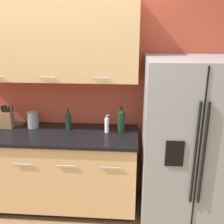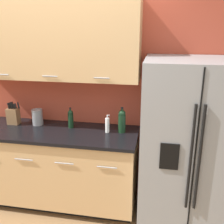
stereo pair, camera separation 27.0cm
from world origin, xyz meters
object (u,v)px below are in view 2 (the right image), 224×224
Objects in this scene: knife_block at (13,116)px; steel_canister at (37,117)px; refrigerator at (189,148)px; oil_bottle at (71,118)px; soap_dispenser at (107,125)px; wine_bottle at (122,121)px.

knife_block is 1.37× the size of steel_canister.
refrigerator reaches higher than oil_bottle.
knife_block reaches higher than soap_dispenser.
oil_bottle is at bearing 177.27° from wine_bottle.
knife_block reaches higher than steel_canister.
soap_dispenser is at bearing -167.32° from wine_bottle.
refrigerator is 2.00m from knife_block.
steel_canister is at bearing 176.80° from oil_bottle.
wine_bottle is (1.28, -0.02, 0.03)m from knife_block.
soap_dispenser is 0.85× the size of oil_bottle.
wine_bottle is (-0.70, 0.16, 0.18)m from refrigerator.
refrigerator reaches higher than steel_canister.
knife_block is 0.70m from oil_bottle.
oil_bottle is (0.70, 0.01, 0.01)m from knife_block.
refrigerator reaches higher than knife_block.
wine_bottle reaches higher than oil_bottle.
steel_canister is at bearing 177.07° from wine_bottle.
soap_dispenser is (-0.15, -0.03, -0.05)m from wine_bottle.
soap_dispenser is at bearing -5.78° from steel_canister.
steel_canister is (-0.84, 0.09, 0.01)m from soap_dispenser.
wine_bottle reaches higher than soap_dispenser.
oil_bottle is 1.18× the size of steel_canister.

